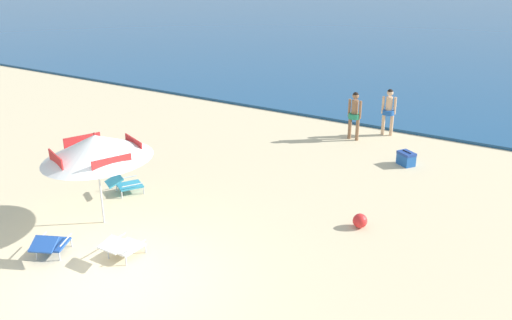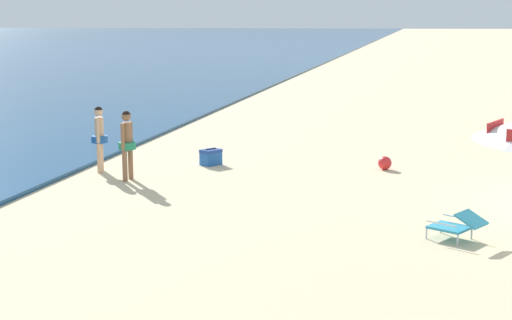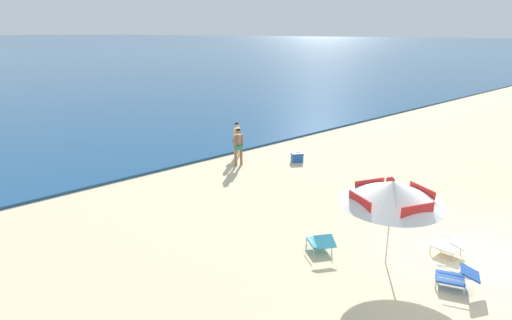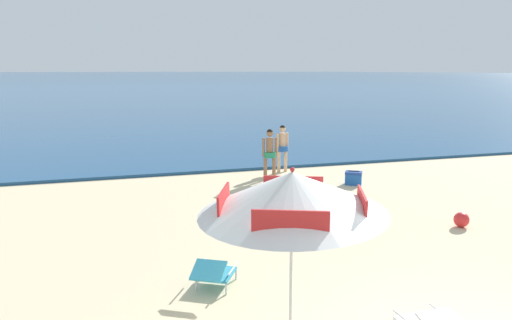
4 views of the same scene
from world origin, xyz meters
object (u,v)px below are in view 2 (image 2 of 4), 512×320
Objects in this scene: person_standing_near_shore at (127,140)px; cooler_box at (211,157)px; lounge_chair_facing_sea at (457,225)px; person_standing_beside at (99,134)px; beach_ball at (385,163)px.

person_standing_near_shore is 2.69m from cooler_box.
person_standing_beside reaches higher than lounge_chair_facing_sea.
person_standing_near_shore is at bearing 148.42° from cooler_box.
lounge_chair_facing_sea is 1.69× the size of cooler_box.
person_standing_near_shore reaches higher than person_standing_beside.
cooler_box is (1.41, -2.38, -0.72)m from person_standing_beside.
lounge_chair_facing_sea is 0.64× the size of person_standing_beside.
person_standing_near_shore is at bearing 64.81° from lounge_chair_facing_sea.
person_standing_near_shore reaches higher than cooler_box.
beach_ball is (1.71, -6.74, -0.76)m from person_standing_beside.
person_standing_beside is 6.99m from beach_ball.
person_standing_beside reaches higher than cooler_box.
lounge_chair_facing_sea is at bearing -115.19° from person_standing_near_shore.
lounge_chair_facing_sea is 8.03m from cooler_box.
person_standing_near_shore reaches higher than beach_ball.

